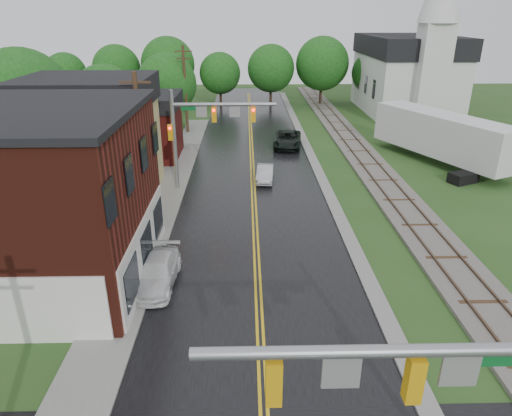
{
  "coord_description": "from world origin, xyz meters",
  "views": [
    {
      "loc": [
        -0.51,
        -4.76,
        12.08
      ],
      "look_at": [
        -0.06,
        15.13,
        3.5
      ],
      "focal_mm": 32.0,
      "sensor_mm": 36.0,
      "label": 1
    }
  ],
  "objects_px": {
    "traffic_signal_far": "(204,122)",
    "tree_left_c": "(107,98)",
    "tree_left_b": "(25,100)",
    "utility_pole_c": "(185,88)",
    "traffic_signal_near": "(448,399)",
    "utility_pole_b": "(141,145)",
    "semi_trailer": "(442,135)",
    "church": "(410,66)",
    "sedan_silver": "(265,173)",
    "pickup_white": "(157,273)",
    "suv_dark": "(287,139)",
    "tree_left_e": "(168,85)"
  },
  "relations": [
    {
      "from": "traffic_signal_far",
      "to": "tree_left_c",
      "type": "height_order",
      "value": "tree_left_c"
    },
    {
      "from": "tree_left_b",
      "to": "tree_left_c",
      "type": "bearing_deg",
      "value": 63.44
    },
    {
      "from": "utility_pole_c",
      "to": "tree_left_b",
      "type": "bearing_deg",
      "value": -132.39
    },
    {
      "from": "tree_left_b",
      "to": "traffic_signal_near",
      "type": "bearing_deg",
      "value": -54.51
    },
    {
      "from": "utility_pole_b",
      "to": "semi_trailer",
      "type": "relative_size",
      "value": 0.66
    },
    {
      "from": "traffic_signal_near",
      "to": "tree_left_c",
      "type": "relative_size",
      "value": 0.96
    },
    {
      "from": "traffic_signal_far",
      "to": "semi_trailer",
      "type": "height_order",
      "value": "traffic_signal_far"
    },
    {
      "from": "church",
      "to": "traffic_signal_near",
      "type": "bearing_deg",
      "value": -107.72
    },
    {
      "from": "traffic_signal_near",
      "to": "traffic_signal_far",
      "type": "height_order",
      "value": "same"
    },
    {
      "from": "sedan_silver",
      "to": "pickup_white",
      "type": "bearing_deg",
      "value": -106.62
    },
    {
      "from": "church",
      "to": "semi_trailer",
      "type": "relative_size",
      "value": 1.47
    },
    {
      "from": "utility_pole_c",
      "to": "pickup_white",
      "type": "relative_size",
      "value": 2.04
    },
    {
      "from": "suv_dark",
      "to": "sedan_silver",
      "type": "relative_size",
      "value": 1.51
    },
    {
      "from": "tree_left_c",
      "to": "semi_trailer",
      "type": "height_order",
      "value": "tree_left_c"
    },
    {
      "from": "suv_dark",
      "to": "church",
      "type": "bearing_deg",
      "value": 50.99
    },
    {
      "from": "traffic_signal_far",
      "to": "suv_dark",
      "type": "relative_size",
      "value": 1.37
    },
    {
      "from": "church",
      "to": "traffic_signal_near",
      "type": "relative_size",
      "value": 2.72
    },
    {
      "from": "tree_left_b",
      "to": "suv_dark",
      "type": "bearing_deg",
      "value": 16.4
    },
    {
      "from": "utility_pole_c",
      "to": "sedan_silver",
      "type": "distance_m",
      "value": 17.69
    },
    {
      "from": "utility_pole_b",
      "to": "pickup_white",
      "type": "distance_m",
      "value": 9.13
    },
    {
      "from": "utility_pole_b",
      "to": "sedan_silver",
      "type": "xyz_separation_m",
      "value": [
        7.74,
        6.64,
        -4.13
      ]
    },
    {
      "from": "traffic_signal_far",
      "to": "semi_trailer",
      "type": "distance_m",
      "value": 20.63
    },
    {
      "from": "church",
      "to": "suv_dark",
      "type": "height_order",
      "value": "church"
    },
    {
      "from": "tree_left_e",
      "to": "tree_left_b",
      "type": "bearing_deg",
      "value": -122.74
    },
    {
      "from": "utility_pole_c",
      "to": "semi_trailer",
      "type": "relative_size",
      "value": 0.66
    },
    {
      "from": "traffic_signal_near",
      "to": "utility_pole_c",
      "type": "xyz_separation_m",
      "value": [
        -10.27,
        42.0,
        -0.25
      ]
    },
    {
      "from": "traffic_signal_far",
      "to": "suv_dark",
      "type": "height_order",
      "value": "traffic_signal_far"
    },
    {
      "from": "church",
      "to": "utility_pole_c",
      "type": "height_order",
      "value": "church"
    },
    {
      "from": "tree_left_b",
      "to": "pickup_white",
      "type": "xyz_separation_m",
      "value": [
        13.05,
        -17.81,
        -5.08
      ]
    },
    {
      "from": "church",
      "to": "suv_dark",
      "type": "relative_size",
      "value": 3.72
    },
    {
      "from": "tree_left_b",
      "to": "suv_dark",
      "type": "distance_m",
      "value": 22.8
    },
    {
      "from": "tree_left_b",
      "to": "semi_trailer",
      "type": "distance_m",
      "value": 34.16
    },
    {
      "from": "tree_left_b",
      "to": "sedan_silver",
      "type": "relative_size",
      "value": 2.72
    },
    {
      "from": "semi_trailer",
      "to": "utility_pole_c",
      "type": "bearing_deg",
      "value": 154.15
    },
    {
      "from": "suv_dark",
      "to": "traffic_signal_near",
      "type": "bearing_deg",
      "value": -82.37
    },
    {
      "from": "sedan_silver",
      "to": "tree_left_e",
      "type": "bearing_deg",
      "value": 124.47
    },
    {
      "from": "utility_pole_b",
      "to": "tree_left_b",
      "type": "distance_m",
      "value": 14.87
    },
    {
      "from": "sedan_silver",
      "to": "semi_trailer",
      "type": "height_order",
      "value": "semi_trailer"
    },
    {
      "from": "traffic_signal_far",
      "to": "tree_left_b",
      "type": "distance_m",
      "value": 15.21
    },
    {
      "from": "utility_pole_b",
      "to": "suv_dark",
      "type": "relative_size",
      "value": 1.67
    },
    {
      "from": "utility_pole_c",
      "to": "semi_trailer",
      "type": "distance_m",
      "value": 25.59
    },
    {
      "from": "suv_dark",
      "to": "utility_pole_c",
      "type": "bearing_deg",
      "value": 158.21
    },
    {
      "from": "utility_pole_c",
      "to": "suv_dark",
      "type": "xyz_separation_m",
      "value": [
        10.3,
        -5.82,
        -3.97
      ]
    },
    {
      "from": "sedan_silver",
      "to": "semi_trailer",
      "type": "relative_size",
      "value": 0.26
    },
    {
      "from": "sedan_silver",
      "to": "pickup_white",
      "type": "distance_m",
      "value": 15.64
    },
    {
      "from": "church",
      "to": "sedan_silver",
      "type": "bearing_deg",
      "value": -127.21
    },
    {
      "from": "church",
      "to": "tree_left_b",
      "type": "distance_m",
      "value": 43.7
    },
    {
      "from": "church",
      "to": "tree_left_b",
      "type": "xyz_separation_m",
      "value": [
        -37.85,
        -21.84,
        -0.12
      ]
    },
    {
      "from": "tree_left_e",
      "to": "suv_dark",
      "type": "relative_size",
      "value": 1.52
    },
    {
      "from": "utility_pole_c",
      "to": "semi_trailer",
      "type": "bearing_deg",
      "value": -25.85
    }
  ]
}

